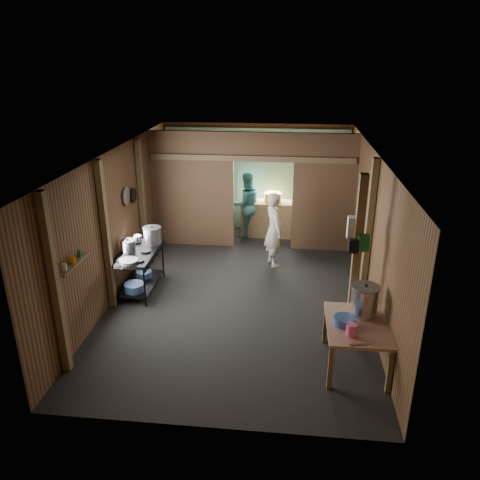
# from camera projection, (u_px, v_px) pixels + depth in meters

# --- Properties ---
(floor) EXTENTS (4.50, 7.00, 0.00)m
(floor) POSITION_uv_depth(u_px,v_px,m) (241.00, 290.00, 8.85)
(floor) COLOR black
(floor) RESTS_ON ground
(ceiling) EXTENTS (4.50, 7.00, 0.00)m
(ceiling) POSITION_uv_depth(u_px,v_px,m) (241.00, 152.00, 7.89)
(ceiling) COLOR #383838
(ceiling) RESTS_ON ground
(wall_back) EXTENTS (4.50, 0.00, 2.60)m
(wall_back) POSITION_uv_depth(u_px,v_px,m) (256.00, 177.00, 11.60)
(wall_back) COLOR brown
(wall_back) RESTS_ON ground
(wall_front) EXTENTS (4.50, 0.00, 2.60)m
(wall_front) POSITION_uv_depth(u_px,v_px,m) (208.00, 334.00, 5.13)
(wall_front) COLOR brown
(wall_front) RESTS_ON ground
(wall_left) EXTENTS (0.00, 7.00, 2.60)m
(wall_left) POSITION_uv_depth(u_px,v_px,m) (119.00, 221.00, 8.59)
(wall_left) COLOR brown
(wall_left) RESTS_ON ground
(wall_right) EXTENTS (0.00, 7.00, 2.60)m
(wall_right) POSITION_uv_depth(u_px,v_px,m) (371.00, 230.00, 8.14)
(wall_right) COLOR brown
(wall_right) RESTS_ON ground
(partition_left) EXTENTS (1.85, 0.10, 2.60)m
(partition_left) POSITION_uv_depth(u_px,v_px,m) (193.00, 190.00, 10.53)
(partition_left) COLOR brown
(partition_left) RESTS_ON floor
(partition_right) EXTENTS (1.35, 0.10, 2.60)m
(partition_right) POSITION_uv_depth(u_px,v_px,m) (324.00, 194.00, 10.24)
(partition_right) COLOR brown
(partition_right) RESTS_ON floor
(partition_header) EXTENTS (1.30, 0.10, 0.60)m
(partition_header) POSITION_uv_depth(u_px,v_px,m) (264.00, 146.00, 10.00)
(partition_header) COLOR brown
(partition_header) RESTS_ON wall_back
(turquoise_panel) EXTENTS (4.40, 0.06, 2.50)m
(turquoise_panel) POSITION_uv_depth(u_px,v_px,m) (256.00, 180.00, 11.56)
(turquoise_panel) COLOR #7CB3AA
(turquoise_panel) RESTS_ON wall_back
(back_counter) EXTENTS (1.20, 0.50, 0.85)m
(back_counter) POSITION_uv_depth(u_px,v_px,m) (266.00, 219.00, 11.39)
(back_counter) COLOR olive
(back_counter) RESTS_ON floor
(wall_clock) EXTENTS (0.20, 0.03, 0.20)m
(wall_clock) POSITION_uv_depth(u_px,v_px,m) (267.00, 154.00, 11.26)
(wall_clock) COLOR silver
(wall_clock) RESTS_ON wall_back
(post_left_a) EXTENTS (0.10, 0.12, 2.60)m
(post_left_a) POSITION_uv_depth(u_px,v_px,m) (55.00, 286.00, 6.18)
(post_left_a) COLOR olive
(post_left_a) RESTS_ON floor
(post_left_b) EXTENTS (0.10, 0.12, 2.60)m
(post_left_b) POSITION_uv_depth(u_px,v_px,m) (106.00, 237.00, 7.84)
(post_left_b) COLOR olive
(post_left_b) RESTS_ON floor
(post_left_c) EXTENTS (0.10, 0.12, 2.60)m
(post_left_c) POSITION_uv_depth(u_px,v_px,m) (142.00, 202.00, 9.69)
(post_left_c) COLOR olive
(post_left_c) RESTS_ON floor
(post_right) EXTENTS (0.10, 0.12, 2.60)m
(post_right) POSITION_uv_depth(u_px,v_px,m) (368.00, 234.00, 7.96)
(post_right) COLOR olive
(post_right) RESTS_ON floor
(post_free) EXTENTS (0.12, 0.12, 2.60)m
(post_free) POSITION_uv_depth(u_px,v_px,m) (356.00, 260.00, 6.98)
(post_free) COLOR olive
(post_free) RESTS_ON floor
(cross_beam) EXTENTS (4.40, 0.12, 0.12)m
(cross_beam) POSITION_uv_depth(u_px,v_px,m) (252.00, 158.00, 10.08)
(cross_beam) COLOR olive
(cross_beam) RESTS_ON wall_left
(pan_lid_big) EXTENTS (0.03, 0.34, 0.34)m
(pan_lid_big) POSITION_uv_depth(u_px,v_px,m) (126.00, 196.00, 8.83)
(pan_lid_big) COLOR gray
(pan_lid_big) RESTS_ON wall_left
(pan_lid_small) EXTENTS (0.03, 0.30, 0.30)m
(pan_lid_small) POSITION_uv_depth(u_px,v_px,m) (133.00, 195.00, 9.23)
(pan_lid_small) COLOR black
(pan_lid_small) RESTS_ON wall_left
(wall_shelf) EXTENTS (0.14, 0.80, 0.03)m
(wall_shelf) POSITION_uv_depth(u_px,v_px,m) (73.00, 264.00, 6.60)
(wall_shelf) COLOR olive
(wall_shelf) RESTS_ON wall_left
(jar_white) EXTENTS (0.07, 0.07, 0.10)m
(jar_white) POSITION_uv_depth(u_px,v_px,m) (64.00, 267.00, 6.35)
(jar_white) COLOR silver
(jar_white) RESTS_ON wall_shelf
(jar_yellow) EXTENTS (0.08, 0.08, 0.10)m
(jar_yellow) POSITION_uv_depth(u_px,v_px,m) (72.00, 260.00, 6.58)
(jar_yellow) COLOR orange
(jar_yellow) RESTS_ON wall_shelf
(jar_green) EXTENTS (0.06, 0.06, 0.10)m
(jar_green) POSITION_uv_depth(u_px,v_px,m) (79.00, 253.00, 6.78)
(jar_green) COLOR #176A33
(jar_green) RESTS_ON wall_shelf
(bag_white) EXTENTS (0.22, 0.15, 0.32)m
(bag_white) POSITION_uv_depth(u_px,v_px,m) (355.00, 227.00, 6.88)
(bag_white) COLOR silver
(bag_white) RESTS_ON post_free
(bag_green) EXTENTS (0.16, 0.12, 0.24)m
(bag_green) POSITION_uv_depth(u_px,v_px,m) (363.00, 243.00, 6.81)
(bag_green) COLOR #176A33
(bag_green) RESTS_ON post_free
(bag_black) EXTENTS (0.14, 0.10, 0.20)m
(bag_black) POSITION_uv_depth(u_px,v_px,m) (353.00, 246.00, 6.82)
(bag_black) COLOR black
(bag_black) RESTS_ON post_free
(gas_range) EXTENTS (0.68, 1.33, 0.78)m
(gas_range) POSITION_uv_depth(u_px,v_px,m) (139.00, 271.00, 8.73)
(gas_range) COLOR black
(gas_range) RESTS_ON floor
(prep_table) EXTENTS (0.84, 1.16, 0.68)m
(prep_table) POSITION_uv_depth(u_px,v_px,m) (355.00, 345.00, 6.62)
(prep_table) COLOR #B37758
(prep_table) RESTS_ON floor
(stove_pot_large) EXTENTS (0.36, 0.36, 0.34)m
(stove_pot_large) POSITION_uv_depth(u_px,v_px,m) (153.00, 236.00, 8.90)
(stove_pot_large) COLOR silver
(stove_pot_large) RESTS_ON gas_range
(stove_pot_med) EXTENTS (0.34, 0.34, 0.24)m
(stove_pot_med) POSITION_uv_depth(u_px,v_px,m) (128.00, 246.00, 8.57)
(stove_pot_med) COLOR silver
(stove_pot_med) RESTS_ON gas_range
(stove_saucepan) EXTENTS (0.22, 0.22, 0.11)m
(stove_saucepan) POSITION_uv_depth(u_px,v_px,m) (137.00, 238.00, 9.05)
(stove_saucepan) COLOR silver
(stove_saucepan) RESTS_ON gas_range
(frying_pan) EXTENTS (0.36, 0.56, 0.07)m
(frying_pan) POSITION_uv_depth(u_px,v_px,m) (129.00, 261.00, 8.12)
(frying_pan) COLOR gray
(frying_pan) RESTS_ON gas_range
(blue_tub_front) EXTENTS (0.36, 0.36, 0.15)m
(blue_tub_front) POSITION_uv_depth(u_px,v_px,m) (134.00, 287.00, 8.48)
(blue_tub_front) COLOR #365792
(blue_tub_front) RESTS_ON gas_range
(blue_tub_back) EXTENTS (0.31, 0.31, 0.12)m
(blue_tub_back) POSITION_uv_depth(u_px,v_px,m) (144.00, 274.00, 9.02)
(blue_tub_back) COLOR #365792
(blue_tub_back) RESTS_ON gas_range
(stock_pot) EXTENTS (0.43, 0.43, 0.47)m
(stock_pot) POSITION_uv_depth(u_px,v_px,m) (364.00, 301.00, 6.64)
(stock_pot) COLOR silver
(stock_pot) RESTS_ON prep_table
(wash_basin) EXTENTS (0.33, 0.33, 0.11)m
(wash_basin) POSITION_uv_depth(u_px,v_px,m) (345.00, 321.00, 6.45)
(wash_basin) COLOR #365792
(wash_basin) RESTS_ON prep_table
(pink_bucket) EXTENTS (0.17, 0.17, 0.17)m
(pink_bucket) POSITION_uv_depth(u_px,v_px,m) (352.00, 330.00, 6.19)
(pink_bucket) COLOR #E75A90
(pink_bucket) RESTS_ON prep_table
(knife) EXTENTS (0.30, 0.11, 0.01)m
(knife) POSITION_uv_depth(u_px,v_px,m) (361.00, 344.00, 6.02)
(knife) COLOR silver
(knife) RESTS_ON prep_table
(yellow_tub) EXTENTS (0.40, 0.40, 0.22)m
(yellow_tub) POSITION_uv_depth(u_px,v_px,m) (273.00, 197.00, 11.17)
(yellow_tub) COLOR orange
(yellow_tub) RESTS_ON back_counter
(red_cup) EXTENTS (0.13, 0.13, 0.15)m
(red_cup) POSITION_uv_depth(u_px,v_px,m) (250.00, 198.00, 11.24)
(red_cup) COLOR #A80027
(red_cup) RESTS_ON back_counter
(cook) EXTENTS (0.56, 0.67, 1.56)m
(cook) POSITION_uv_depth(u_px,v_px,m) (274.00, 230.00, 9.66)
(cook) COLOR silver
(cook) RESTS_ON floor
(worker_back) EXTENTS (0.94, 0.86, 1.58)m
(worker_back) POSITION_uv_depth(u_px,v_px,m) (247.00, 204.00, 11.22)
(worker_back) COLOR teal
(worker_back) RESTS_ON floor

